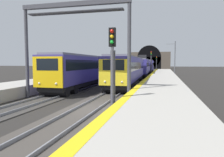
{
  "coord_description": "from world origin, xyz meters",
  "views": [
    {
      "loc": [
        -12.43,
        -4.64,
        3.0
      ],
      "look_at": [
        8.86,
        0.68,
        1.33
      ],
      "focal_mm": 33.39,
      "sensor_mm": 36.0,
      "label": 1
    }
  ],
  "objects_px": {
    "train_main_approaching": "(142,66)",
    "overhead_signal_gantry": "(74,27)",
    "railway_signal_near": "(112,63)",
    "railway_signal_mid": "(151,61)",
    "railway_signal_far": "(156,62)",
    "train_adjacent_platform": "(109,67)",
    "catenary_mast_near": "(175,58)"
  },
  "relations": [
    {
      "from": "train_adjacent_platform",
      "to": "railway_signal_mid",
      "type": "distance_m",
      "value": 14.12
    },
    {
      "from": "train_adjacent_platform",
      "to": "railway_signal_near",
      "type": "height_order",
      "value": "railway_signal_near"
    },
    {
      "from": "train_main_approaching",
      "to": "railway_signal_near",
      "type": "bearing_deg",
      "value": 1.45
    },
    {
      "from": "railway_signal_far",
      "to": "overhead_signal_gantry",
      "type": "relative_size",
      "value": 0.6
    },
    {
      "from": "railway_signal_near",
      "to": "overhead_signal_gantry",
      "type": "height_order",
      "value": "overhead_signal_gantry"
    },
    {
      "from": "train_main_approaching",
      "to": "catenary_mast_near",
      "type": "distance_m",
      "value": 7.94
    },
    {
      "from": "train_adjacent_platform",
      "to": "railway_signal_near",
      "type": "distance_m",
      "value": 24.76
    },
    {
      "from": "railway_signal_mid",
      "to": "overhead_signal_gantry",
      "type": "height_order",
      "value": "overhead_signal_gantry"
    },
    {
      "from": "railway_signal_mid",
      "to": "overhead_signal_gantry",
      "type": "xyz_separation_m",
      "value": [
        -32.17,
        4.16,
        2.47
      ]
    },
    {
      "from": "train_adjacent_platform",
      "to": "railway_signal_mid",
      "type": "height_order",
      "value": "railway_signal_mid"
    },
    {
      "from": "railway_signal_far",
      "to": "train_main_approaching",
      "type": "bearing_deg",
      "value": -2.82
    },
    {
      "from": "train_main_approaching",
      "to": "overhead_signal_gantry",
      "type": "bearing_deg",
      "value": -5.98
    },
    {
      "from": "train_main_approaching",
      "to": "train_adjacent_platform",
      "type": "distance_m",
      "value": 11.67
    },
    {
      "from": "railway_signal_near",
      "to": "railway_signal_far",
      "type": "height_order",
      "value": "railway_signal_far"
    },
    {
      "from": "overhead_signal_gantry",
      "to": "catenary_mast_near",
      "type": "distance_m",
      "value": 35.02
    },
    {
      "from": "overhead_signal_gantry",
      "to": "catenary_mast_near",
      "type": "bearing_deg",
      "value": -15.46
    },
    {
      "from": "railway_signal_mid",
      "to": "railway_signal_far",
      "type": "height_order",
      "value": "railway_signal_mid"
    },
    {
      "from": "railway_signal_near",
      "to": "overhead_signal_gantry",
      "type": "bearing_deg",
      "value": -135.1
    },
    {
      "from": "train_adjacent_platform",
      "to": "train_main_approaching",
      "type": "bearing_deg",
      "value": 155.48
    },
    {
      "from": "railway_signal_near",
      "to": "railway_signal_mid",
      "type": "xyz_separation_m",
      "value": [
        36.35,
        0.0,
        0.4
      ]
    },
    {
      "from": "train_main_approaching",
      "to": "overhead_signal_gantry",
      "type": "height_order",
      "value": "overhead_signal_gantry"
    },
    {
      "from": "train_main_approaching",
      "to": "railway_signal_far",
      "type": "relative_size",
      "value": 10.2
    },
    {
      "from": "train_main_approaching",
      "to": "catenary_mast_near",
      "type": "relative_size",
      "value": 7.2
    },
    {
      "from": "railway_signal_mid",
      "to": "railway_signal_far",
      "type": "xyz_separation_m",
      "value": [
        34.78,
        0.0,
        -0.08
      ]
    },
    {
      "from": "train_main_approaching",
      "to": "railway_signal_far",
      "type": "xyz_separation_m",
      "value": [
        36.58,
        -1.8,
        1.15
      ]
    },
    {
      "from": "railway_signal_mid",
      "to": "catenary_mast_near",
      "type": "bearing_deg",
      "value": 106.57
    },
    {
      "from": "catenary_mast_near",
      "to": "railway_signal_far",
      "type": "bearing_deg",
      "value": 8.82
    },
    {
      "from": "train_main_approaching",
      "to": "catenary_mast_near",
      "type": "xyz_separation_m",
      "value": [
        3.34,
        -6.96,
        1.85
      ]
    },
    {
      "from": "railway_signal_mid",
      "to": "catenary_mast_near",
      "type": "relative_size",
      "value": 0.72
    },
    {
      "from": "railway_signal_near",
      "to": "railway_signal_mid",
      "type": "height_order",
      "value": "railway_signal_mid"
    },
    {
      "from": "railway_signal_near",
      "to": "catenary_mast_near",
      "type": "bearing_deg",
      "value": 172.24
    },
    {
      "from": "train_main_approaching",
      "to": "railway_signal_near",
      "type": "xyz_separation_m",
      "value": [
        -34.55,
        -1.8,
        0.83
      ]
    }
  ]
}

